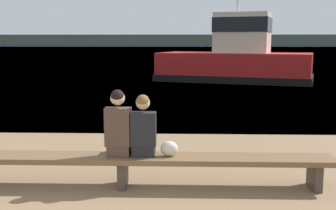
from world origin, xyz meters
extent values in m
plane|color=teal|center=(0.00, 126.88, 0.00)|extent=(240.00, 240.00, 0.00)
cube|color=#424738|center=(0.00, 172.18, 2.33)|extent=(600.00, 12.00, 4.65)
cube|color=brown|center=(0.21, 3.08, 0.46)|extent=(6.59, 0.55, 0.08)
cube|color=#42382D|center=(3.20, 3.08, 0.21)|extent=(0.12, 0.47, 0.41)
cube|color=#42382D|center=(0.21, 3.08, 0.21)|extent=(0.12, 0.47, 0.41)
cube|color=#4C382D|center=(0.15, 3.16, 0.58)|extent=(0.35, 0.41, 0.17)
cube|color=#4C382D|center=(0.15, 3.06, 0.97)|extent=(0.40, 0.22, 0.60)
sphere|color=beige|center=(0.15, 3.06, 1.42)|extent=(0.23, 0.23, 0.23)
sphere|color=black|center=(0.15, 3.04, 1.44)|extent=(0.21, 0.21, 0.21)
cube|color=black|center=(0.53, 3.16, 0.58)|extent=(0.35, 0.41, 0.17)
cube|color=black|center=(0.53, 3.06, 0.93)|extent=(0.40, 0.22, 0.53)
sphere|color=tan|center=(0.53, 3.06, 1.34)|extent=(0.22, 0.22, 0.22)
sphere|color=brown|center=(0.53, 3.05, 1.37)|extent=(0.20, 0.20, 0.20)
ellipsoid|color=beige|center=(0.94, 3.08, 0.62)|extent=(0.27, 0.18, 0.24)
cube|color=#A81919|center=(4.11, 20.80, 0.80)|extent=(9.07, 5.94, 1.60)
cube|color=black|center=(4.11, 20.80, 0.19)|extent=(9.28, 6.13, 0.38)
cube|color=beige|center=(4.51, 20.67, 2.70)|extent=(3.45, 2.92, 2.21)
cube|color=black|center=(4.51, 20.67, 3.15)|extent=(3.53, 3.00, 0.80)
camera|label=1|loc=(1.13, -3.29, 2.29)|focal=45.00mm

